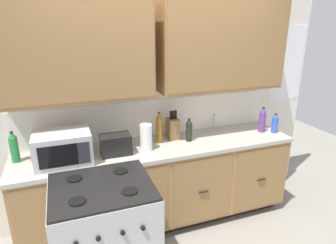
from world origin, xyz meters
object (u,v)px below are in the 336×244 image
Objects in this scene: paper_towel_roll at (146,137)px; bottle_green at (14,147)px; bottle_amber at (159,128)px; bottle_dark at (189,130)px; toaster at (116,144)px; bottle_blue at (275,123)px; knife_block at (173,128)px; microwave at (63,147)px; bottle_violet at (262,120)px; stove_range at (106,237)px.

paper_towel_roll is 1.17m from bottle_green.
bottle_dark is at bearing -13.61° from bottle_amber.
toaster is at bearing 177.99° from paper_towel_roll.
bottle_blue is (1.48, -0.04, -0.02)m from paper_towel_roll.
knife_block is 1.19× the size of paper_towel_roll.
bottle_blue reaches higher than toaster.
microwave is at bearing -176.82° from bottle_dark.
bottle_violet reaches higher than toaster.
stove_range is 1.28m from knife_block.
toaster is 0.86× the size of bottle_amber.
toaster is (0.22, 0.58, 0.53)m from stove_range.
bottle_green is at bearing 177.09° from bottle_dark.
stove_range is at bearing -48.44° from bottle_green.
knife_block reaches higher than bottle_green.
bottle_amber is 1.45× the size of bottle_blue.
stove_range is 1.16m from bottle_amber.
bottle_green is at bearing 159.23° from microwave.
paper_towel_roll is 0.90× the size of bottle_violet.
bottle_dark is at bearing 173.81° from bottle_blue.
bottle_dark is (1.24, 0.07, -0.02)m from microwave.
bottle_blue is at bearing -1.43° from paper_towel_roll.
stove_range is 0.95m from paper_towel_roll.
stove_range is at bearing -162.10° from bottle_violet.
toaster is 0.98× the size of bottle_green.
bottle_green is 1.64m from bottle_dark.
bottle_amber is at bearing 174.64° from bottle_violet.
toaster is 0.90× the size of knife_block.
bottle_dark reaches higher than bottle_blue.
toaster is at bearing -9.48° from bottle_green.
stove_range is 0.85m from microwave.
bottle_blue is at bearing -30.54° from bottle_violet.
knife_block is at bearing 15.81° from toaster.
bottle_dark is at bearing 3.18° from microwave.
paper_towel_roll is (0.51, 0.57, 0.57)m from stove_range.
bottle_violet is at bearing 0.80° from toaster.
microwave is 0.95m from bottle_amber.
paper_towel_roll is 1.16× the size of bottle_blue.
microwave is at bearing 179.82° from paper_towel_roll.
bottle_green is (-1.34, 0.01, -0.02)m from bottle_amber.
knife_block reaches higher than stove_range.
bottle_amber is 1.31m from bottle_blue.
microwave is 1.55× the size of knife_block.
toaster is at bearing 69.26° from stove_range.
bottle_amber is 1.19m from bottle_violet.
bottle_amber is (0.47, 0.13, 0.06)m from toaster.
bottle_violet is at bearing -2.76° from bottle_green.
toaster is 0.88m from bottle_green.
bottle_amber reaches higher than paper_towel_roll.
toaster is at bearing -164.24° from bottle_amber.
paper_towel_roll reaches higher than bottle_dark.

